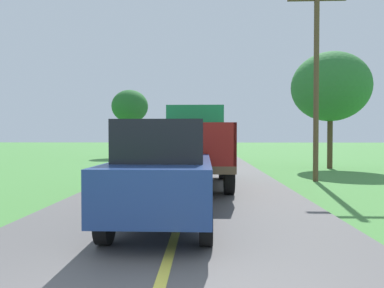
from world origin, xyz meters
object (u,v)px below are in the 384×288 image
object	(u,v)px
roadside_tree_near_left	(130,107)
following_car	(164,172)
banana_truck_far	(199,140)
utility_pole_roadside	(316,77)
roadside_tree_mid_right	(330,87)
banana_truck_near	(195,144)

from	to	relation	value
roadside_tree_near_left	following_car	world-z (taller)	roadside_tree_near_left
banana_truck_far	following_car	distance (m)	17.67
utility_pole_roadside	roadside_tree_mid_right	size ratio (longest dim) A/B	1.18
roadside_tree_mid_right	following_car	bearing A→B (deg)	-121.13
banana_truck_near	roadside_tree_mid_right	size ratio (longest dim) A/B	0.93
banana_truck_near	utility_pole_roadside	distance (m)	5.41
utility_pole_roadside	roadside_tree_near_left	world-z (taller)	utility_pole_roadside
banana_truck_far	roadside_tree_near_left	world-z (taller)	roadside_tree_near_left
utility_pole_roadside	banana_truck_near	bearing A→B (deg)	-166.00
banana_truck_far	following_car	xyz separation A→B (m)	(-0.38, -17.66, -0.41)
roadside_tree_mid_right	following_car	world-z (taller)	roadside_tree_mid_right
banana_truck_near	following_car	world-z (taller)	banana_truck_near
roadside_tree_near_left	banana_truck_far	bearing A→B (deg)	-39.83
roadside_tree_near_left	utility_pole_roadside	bearing A→B (deg)	-55.78
banana_truck_near	roadside_tree_mid_right	bearing A→B (deg)	42.81
roadside_tree_near_left	following_car	distance (m)	23.53
banana_truck_near	roadside_tree_near_left	distance (m)	18.02
following_car	roadside_tree_near_left	bearing A→B (deg)	103.85
banana_truck_near	roadside_tree_mid_right	distance (m)	10.15
banana_truck_far	utility_pole_roadside	world-z (taller)	utility_pole_roadside
banana_truck_near	banana_truck_far	bearing A→B (deg)	90.10
utility_pole_roadside	roadside_tree_mid_right	distance (m)	6.01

